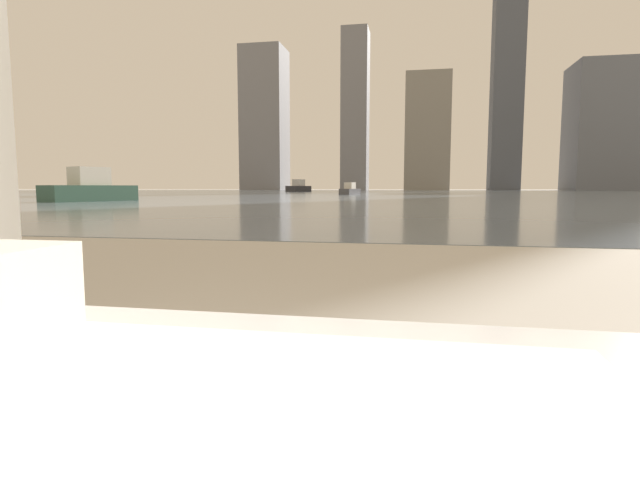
{
  "coord_description": "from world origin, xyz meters",
  "views": [
    {
      "loc": [
        0.51,
        0.08,
        0.79
      ],
      "look_at": [
        0.08,
        2.3,
        0.55
      ],
      "focal_mm": 28.0,
      "sensor_mm": 36.0,
      "label": 1
    }
  ],
  "objects": [
    {
      "name": "harbor_water",
      "position": [
        0.0,
        62.0,
        0.01
      ],
      "size": [
        180.0,
        110.0,
        0.01
      ],
      "color": "slate",
      "rests_on": "ground_plane"
    },
    {
      "name": "skyline_tower_3",
      "position": [
        19.71,
        118.0,
        35.78
      ],
      "size": [
        6.41,
        6.03,
        71.57
      ],
      "color": "#4C515B",
      "rests_on": "ground_plane"
    },
    {
      "name": "harbor_boat_0",
      "position": [
        -17.99,
        78.53,
        0.7
      ],
      "size": [
        3.25,
        5.55,
        1.97
      ],
      "color": "#2D2D33",
      "rests_on": "harbor_water"
    },
    {
      "name": "skyline_tower_2",
      "position": [
        2.84,
        118.0,
        13.03
      ],
      "size": [
        9.97,
        8.78,
        26.06
      ],
      "color": "gray",
      "rests_on": "ground_plane"
    },
    {
      "name": "skyline_tower_4",
      "position": [
        39.38,
        118.0,
        13.41
      ],
      "size": [
        12.89,
        13.28,
        26.82
      ],
      "color": "slate",
      "rests_on": "ground_plane"
    },
    {
      "name": "skyline_tower_1",
      "position": [
        -13.68,
        118.0,
        18.34
      ],
      "size": [
        6.0,
        7.12,
        36.67
      ],
      "color": "slate",
      "rests_on": "ground_plane"
    },
    {
      "name": "harbor_boat_2",
      "position": [
        -16.86,
        24.42,
        0.66
      ],
      "size": [
        3.36,
        5.19,
        1.84
      ],
      "color": "#335647",
      "rests_on": "harbor_water"
    },
    {
      "name": "skyline_tower_0",
      "position": [
        -35.6,
        118.0,
        16.81
      ],
      "size": [
        9.96,
        9.81,
        33.61
      ],
      "color": "slate",
      "rests_on": "ground_plane"
    },
    {
      "name": "harbor_boat_3",
      "position": [
        -6.13,
        51.16,
        0.44
      ],
      "size": [
        1.89,
        3.47,
        1.23
      ],
      "color": "#4C4C51",
      "rests_on": "harbor_water"
    }
  ]
}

